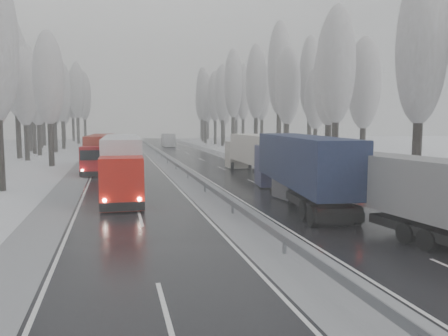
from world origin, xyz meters
name	(u,v)px	position (x,y,z in m)	size (l,w,h in m)	color
ground	(332,292)	(0.00, 0.00, 0.00)	(260.00, 260.00, 0.00)	white
carriageway_right	(236,175)	(5.25, 30.00, 0.01)	(7.50, 200.00, 0.03)	black
carriageway_left	(130,178)	(-5.25, 30.00, 0.01)	(7.50, 200.00, 0.03)	black
median_slush	(184,176)	(0.00, 30.00, 0.02)	(3.00, 200.00, 0.04)	#96989D
shoulder_right	(282,173)	(10.20, 30.00, 0.02)	(2.40, 200.00, 0.04)	#96989D
shoulder_left	(75,180)	(-10.20, 30.00, 0.02)	(2.40, 200.00, 0.04)	#96989D
median_guardrail	(184,170)	(0.00, 29.99, 0.60)	(0.12, 200.00, 0.76)	slate
tree_16	(421,47)	(15.04, 15.67, 10.67)	(3.60, 3.60, 16.53)	black
tree_18	(337,66)	(14.51, 27.03, 10.70)	(3.60, 3.60, 16.58)	black
tree_19	(364,84)	(20.02, 31.03, 9.42)	(3.60, 3.60, 14.57)	black
tree_20	(329,80)	(17.90, 35.17, 10.14)	(3.60, 3.60, 15.71)	black
tree_21	(330,69)	(20.12, 39.17, 12.00)	(3.60, 3.60, 18.62)	black
tree_22	(288,86)	(17.02, 45.60, 10.24)	(3.60, 3.60, 15.86)	black
tree_23	(316,99)	(23.31, 49.60, 8.77)	(3.60, 3.60, 13.55)	black
tree_24	(280,69)	(17.90, 51.02, 13.19)	(3.60, 3.60, 20.49)	black
tree_25	(310,78)	(24.81, 55.02, 12.52)	(3.60, 3.60, 19.44)	black
tree_26	(256,83)	(17.56, 61.27, 12.10)	(3.60, 3.60, 18.78)	black
tree_27	(286,89)	(24.72, 65.27, 11.36)	(3.60, 3.60, 17.62)	black
tree_28	(233,84)	(16.34, 71.95, 12.64)	(3.60, 3.60, 19.62)	black
tree_29	(262,91)	(23.71, 75.95, 11.67)	(3.60, 3.60, 18.11)	black
tree_30	(222,93)	(16.56, 81.70, 11.52)	(3.60, 3.60, 17.86)	black
tree_31	(243,93)	(22.48, 85.70, 11.97)	(3.60, 3.60, 18.58)	black
tree_32	(215,97)	(16.63, 89.21, 11.18)	(3.60, 3.60, 17.33)	black
tree_33	(224,106)	(19.77, 93.21, 9.26)	(3.60, 3.60, 14.33)	black
tree_34	(205,97)	(15.73, 96.32, 11.37)	(3.60, 3.60, 17.63)	black
tree_35	(236,97)	(24.94, 100.32, 11.77)	(3.60, 3.60, 18.25)	black
tree_36	(203,93)	(17.04, 106.16, 13.02)	(3.60, 3.60, 20.23)	black
tree_37	(224,103)	(24.02, 110.16, 10.56)	(3.60, 3.60, 16.37)	black
tree_38	(201,101)	(18.73, 116.73, 11.59)	(3.60, 3.60, 17.97)	black
tree_39	(208,105)	(21.55, 120.73, 10.45)	(3.60, 3.60, 16.19)	black
tree_62	(48,79)	(-13.94, 43.73, 10.36)	(3.60, 3.60, 16.04)	black
tree_64	(24,87)	(-18.26, 52.71, 9.96)	(3.60, 3.60, 15.42)	black
tree_65	(15,71)	(-20.05, 56.71, 12.55)	(3.60, 3.60, 19.48)	black
tree_66	(37,93)	(-18.16, 62.35, 9.84)	(3.60, 3.60, 15.23)	black
tree_67	(32,87)	(-19.54, 66.35, 11.03)	(3.60, 3.60, 17.09)	black
tree_68	(53,90)	(-16.58, 69.11, 10.75)	(3.60, 3.60, 16.65)	black
tree_69	(27,81)	(-21.42, 73.11, 12.46)	(3.60, 3.60, 19.35)	black
tree_70	(62,92)	(-16.33, 79.19, 11.03)	(3.60, 3.60, 17.09)	black
tree_71	(39,85)	(-21.09, 83.19, 12.63)	(3.60, 3.60, 19.61)	black
tree_72	(54,101)	(-18.93, 88.54, 9.76)	(3.60, 3.60, 15.11)	black
tree_73	(43,95)	(-21.82, 92.54, 11.11)	(3.60, 3.60, 17.22)	black
tree_74	(77,91)	(-15.07, 99.33, 12.67)	(3.60, 3.60, 19.68)	black
tree_75	(39,94)	(-24.20, 103.33, 11.99)	(3.60, 3.60, 18.60)	black
tree_76	(84,96)	(-14.05, 108.72, 11.95)	(3.60, 3.60, 18.55)	black
tree_77	(63,107)	(-19.66, 112.72, 9.26)	(3.60, 3.60, 14.32)	black
tree_78	(72,95)	(-17.56, 115.31, 12.59)	(3.60, 3.60, 19.55)	black
tree_79	(63,101)	(-20.33, 119.31, 11.01)	(3.60, 3.60, 17.07)	black
truck_grey_tarp	(357,181)	(6.12, 8.86, 2.16)	(3.95, 14.56, 3.70)	#4B4B50
truck_blue_box	(297,163)	(5.17, 14.70, 2.58)	(4.86, 17.37, 4.42)	#1C1D46
truck_cream_box	(257,152)	(7.02, 28.82, 2.35)	(2.50, 15.71, 4.02)	beige
box_truck_distant	(168,140)	(4.48, 80.89, 1.44)	(2.50, 7.63, 2.83)	#BABBC1
truck_red_white	(122,160)	(-6.04, 21.40, 2.45)	(2.89, 16.40, 4.19)	red
truck_red_red	(100,149)	(-8.19, 38.61, 2.23)	(3.19, 15.00, 3.82)	#A2090D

